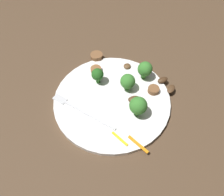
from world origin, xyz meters
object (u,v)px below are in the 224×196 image
(sausage_slice_1, at_px, (96,70))
(plate, at_px, (112,99))
(broccoli_floret_2, at_px, (128,82))
(broccoli_floret_3, at_px, (138,106))
(pepper_strip_1, at_px, (120,139))
(broccoli_floret_1, at_px, (98,75))
(mushroom_2, at_px, (127,66))
(mushroom_3, at_px, (163,80))
(mushroom_0, at_px, (171,89))
(fork, at_px, (79,109))
(mushroom_1, at_px, (134,99))
(broccoli_floret_0, at_px, (145,69))
(sausage_slice_0, at_px, (97,56))
(sausage_slice_2, at_px, (153,90))
(pepper_strip_0, at_px, (138,144))

(sausage_slice_1, bearing_deg, plate, 147.60)
(broccoli_floret_2, relative_size, broccoli_floret_3, 0.87)
(broccoli_floret_2, xyz_separation_m, pepper_strip_1, (-0.06, 0.13, -0.03))
(broccoli_floret_1, distance_m, mushroom_2, 0.10)
(mushroom_3, bearing_deg, mushroom_0, 153.59)
(fork, height_order, mushroom_1, mushroom_1)
(broccoli_floret_0, bearing_deg, pepper_strip_1, 101.13)
(fork, distance_m, broccoli_floret_0, 0.20)
(sausage_slice_0, xyz_separation_m, sausage_slice_1, (-0.03, 0.05, 0.00))
(broccoli_floret_1, distance_m, mushroom_1, 0.11)
(fork, distance_m, pepper_strip_1, 0.12)
(fork, xyz_separation_m, mushroom_2, (-0.03, -0.19, 0.00))
(sausage_slice_0, distance_m, mushroom_3, 0.20)
(fork, xyz_separation_m, sausage_slice_0, (0.07, -0.17, 0.00))
(fork, relative_size, mushroom_2, 8.73)
(broccoli_floret_0, distance_m, mushroom_1, 0.09)
(sausage_slice_1, bearing_deg, mushroom_2, -138.24)
(fork, distance_m, sausage_slice_2, 0.20)
(broccoli_floret_0, xyz_separation_m, broccoli_floret_1, (0.10, 0.08, -0.00))
(sausage_slice_0, height_order, pepper_strip_1, sausage_slice_0)
(fork, relative_size, pepper_strip_0, 3.32)
(plate, bearing_deg, sausage_slice_0, -41.12)
(broccoli_floret_0, relative_size, mushroom_2, 2.52)
(sausage_slice_1, bearing_deg, mushroom_3, -159.98)
(broccoli_floret_2, xyz_separation_m, mushroom_1, (-0.03, 0.02, -0.02))
(sausage_slice_1, bearing_deg, fork, 106.10)
(sausage_slice_0, height_order, mushroom_0, sausage_slice_0)
(plate, distance_m, mushroom_3, 0.15)
(fork, height_order, broccoli_floret_2, broccoli_floret_2)
(sausage_slice_1, distance_m, pepper_strip_0, 0.24)
(sausage_slice_2, bearing_deg, pepper_strip_0, 103.01)
(pepper_strip_1, bearing_deg, broccoli_floret_3, -90.90)
(mushroom_2, bearing_deg, broccoli_floret_1, 66.63)
(broccoli_floret_2, xyz_separation_m, sausage_slice_0, (0.13, -0.06, -0.02))
(broccoli_floret_0, height_order, mushroom_1, broccoli_floret_0)
(mushroom_2, bearing_deg, sausage_slice_1, 41.76)
(broccoli_floret_0, relative_size, sausage_slice_1, 1.77)
(plate, bearing_deg, pepper_strip_1, 130.59)
(broccoli_floret_0, height_order, pepper_strip_0, broccoli_floret_0)
(mushroom_2, xyz_separation_m, mushroom_3, (-0.11, -0.00, 0.00))
(sausage_slice_1, xyz_separation_m, pepper_strip_0, (-0.20, 0.13, -0.00))
(sausage_slice_0, xyz_separation_m, mushroom_1, (-0.17, 0.08, 0.00))
(broccoli_floret_0, bearing_deg, fork, 64.02)
(broccoli_floret_1, height_order, sausage_slice_0, broccoli_floret_1)
(sausage_slice_0, bearing_deg, broccoli_floret_1, 126.80)
(sausage_slice_2, distance_m, pepper_strip_0, 0.15)
(pepper_strip_1, bearing_deg, mushroom_3, -93.36)
(sausage_slice_0, height_order, mushroom_2, sausage_slice_0)
(pepper_strip_0, bearing_deg, mushroom_1, -57.12)
(broccoli_floret_2, bearing_deg, broccoli_floret_3, 136.63)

